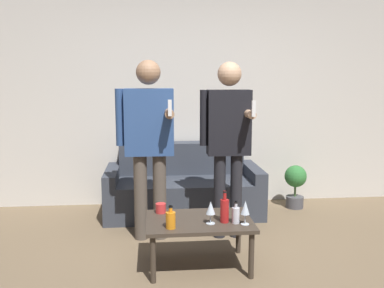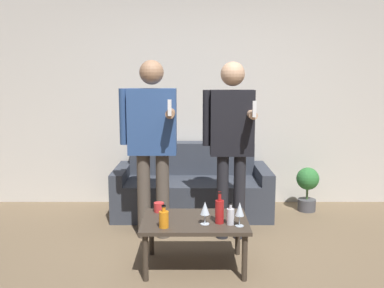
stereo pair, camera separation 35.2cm
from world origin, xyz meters
name	(u,v)px [view 1 (the left image)]	position (x,y,z in m)	size (l,w,h in m)	color
wall_back	(194,94)	(0.00, 2.28, 1.35)	(8.00, 0.06, 2.70)	silver
couch	(183,188)	(-0.17, 1.86, 0.28)	(1.75, 0.82, 0.78)	#383D47
coffee_table	(199,225)	(-0.15, 0.40, 0.36)	(0.86, 0.60, 0.40)	#3D3328
bottle_orange	(236,215)	(0.13, 0.29, 0.47)	(0.06, 0.06, 0.18)	silver
bottle_green	(225,210)	(0.05, 0.32, 0.51)	(0.07, 0.07, 0.26)	#B21E1E
bottle_dark	(171,219)	(-0.39, 0.22, 0.47)	(0.08, 0.08, 0.18)	orange
wine_glass_near	(211,208)	(-0.07, 0.29, 0.53)	(0.07, 0.07, 0.18)	silver
wine_glass_far	(245,208)	(0.20, 0.25, 0.54)	(0.07, 0.07, 0.19)	silver
cup_on_table	(161,208)	(-0.46, 0.61, 0.44)	(0.09, 0.09, 0.08)	red
person_standing_left	(149,136)	(-0.55, 1.07, 1.00)	(0.54, 0.44, 1.71)	brown
person_standing_right	(228,135)	(0.20, 1.04, 1.01)	(0.48, 0.43, 1.69)	#232328
potted_plant	(295,183)	(1.17, 1.90, 0.31)	(0.26, 0.26, 0.52)	#4C4C51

